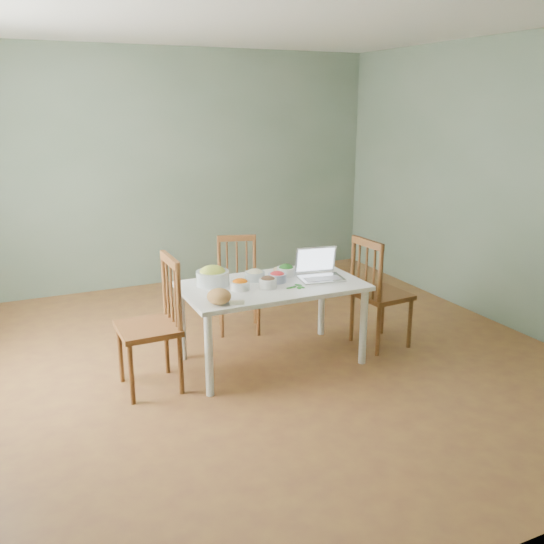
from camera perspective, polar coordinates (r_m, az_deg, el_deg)
name	(u,v)px	position (r m, az deg, el deg)	size (l,w,h in m)	color
floor	(258,359)	(4.95, -1.38, -8.62)	(5.00, 5.00, 0.00)	brown
ceiling	(256,14)	(4.53, -1.63, 24.06)	(5.00, 5.00, 0.00)	white
wall_back	(172,169)	(6.90, -9.82, 9.94)	(5.00, 0.00, 2.70)	slate
wall_front	(500,293)	(2.51, 21.57, -1.94)	(5.00, 0.00, 2.70)	slate
wall_right	(497,184)	(5.98, 21.33, 8.13)	(0.00, 5.00, 2.70)	slate
dining_table	(272,323)	(4.79, 0.00, -5.06)	(1.45, 0.82, 0.68)	white
chair_far	(238,286)	(5.42, -3.33, -1.34)	(0.39, 0.38, 0.89)	brown
chair_left	(148,325)	(4.39, -12.17, -5.15)	(0.45, 0.43, 1.02)	brown
chair_right	(382,292)	(5.18, 10.80, -1.93)	(0.44, 0.42, 0.99)	brown
bread_boule	(219,296)	(4.22, -5.25, -2.41)	(0.18, 0.18, 0.12)	tan
butter_stick	(237,302)	(4.21, -3.47, -3.01)	(0.11, 0.03, 0.03)	beige
bowl_squash	(213,276)	(4.66, -5.87, -0.36)	(0.27, 0.27, 0.15)	#C2CA50
bowl_carrot	(240,284)	(4.54, -3.17, -1.22)	(0.15, 0.15, 0.08)	#D06800
bowl_onion	(255,275)	(4.77, -1.70, -0.28)	(0.17, 0.17, 0.09)	beige
bowl_mushroom	(268,282)	(4.57, -0.41, -1.00)	(0.14, 0.14, 0.09)	black
bowl_redpep	(277,277)	(4.72, 0.52, -0.47)	(0.15, 0.15, 0.09)	red
bowl_broccoli	(286,270)	(4.89, 1.39, 0.19)	(0.16, 0.16, 0.10)	#0A3A0A
flatbread	(283,270)	(5.05, 1.14, 0.23)	(0.18, 0.18, 0.02)	#DCC489
basil_bunch	(295,286)	(4.59, 2.26, -1.42)	(0.18, 0.18, 0.02)	#108117
laptop	(322,265)	(4.79, 4.91, 0.70)	(0.36, 0.30, 0.25)	silver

